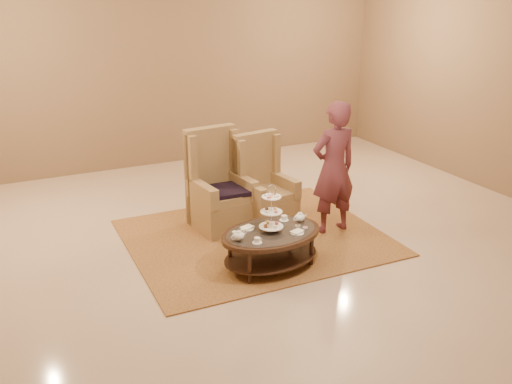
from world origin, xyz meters
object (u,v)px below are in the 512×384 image
armchair_right (263,193)px  person (334,168)px  tea_table (271,238)px  armchair_left (218,194)px

armchair_right → person: bearing=-54.0°
tea_table → armchair_right: (0.50, 1.20, 0.04)m
armchair_left → person: 1.51m
armchair_left → person: person is taller
tea_table → person: person is taller
armchair_left → armchair_right: 0.59m
armchair_right → person: 1.03m
tea_table → armchair_left: bearing=87.5°
person → armchair_right: bearing=-46.8°
armchair_left → tea_table: bearing=-92.9°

